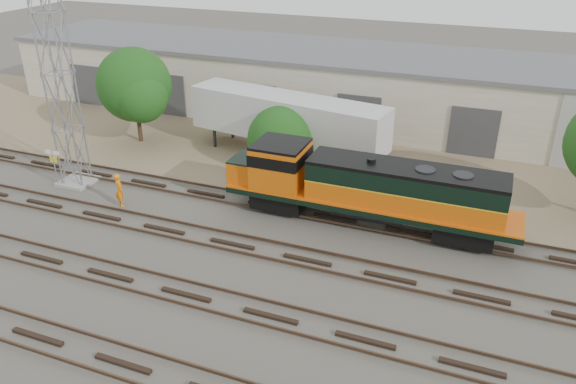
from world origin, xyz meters
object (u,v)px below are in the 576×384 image
(signal_tower, at_px, (59,77))
(worker, at_px, (120,190))
(semi_trailer, at_px, (291,120))
(locomotive, at_px, (364,188))

(signal_tower, distance_m, worker, 7.28)
(worker, relative_size, semi_trailer, 0.14)
(signal_tower, xyz_separation_m, semi_trailer, (10.86, 8.54, -3.93))
(locomotive, xyz_separation_m, semi_trailer, (-6.84, 7.12, 0.53))
(locomotive, distance_m, semi_trailer, 9.89)
(locomotive, xyz_separation_m, signal_tower, (-17.70, -1.42, 4.46))
(signal_tower, height_order, worker, signal_tower)
(locomotive, distance_m, signal_tower, 18.31)
(locomotive, xyz_separation_m, worker, (-13.35, -2.93, -1.18))
(signal_tower, relative_size, worker, 6.90)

